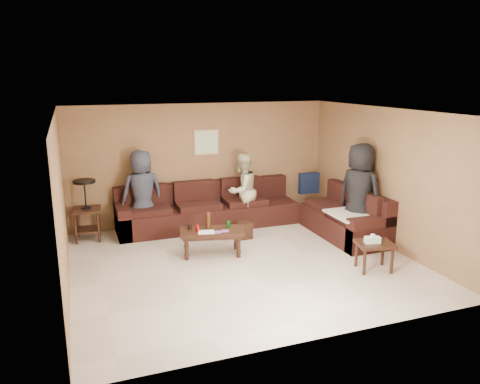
{
  "coord_description": "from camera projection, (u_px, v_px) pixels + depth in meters",
  "views": [
    {
      "loc": [
        -2.56,
        -6.84,
        3.03
      ],
      "look_at": [
        0.25,
        0.85,
        1.0
      ],
      "focal_mm": 35.0,
      "sensor_mm": 36.0,
      "label": 1
    }
  ],
  "objects": [
    {
      "name": "person_left",
      "position": [
        142.0,
        193.0,
        9.07
      ],
      "size": [
        0.89,
        0.64,
        1.68
      ],
      "primitive_type": "imported",
      "rotation": [
        0.0,
        0.0,
        3.28
      ],
      "color": "#2E313F",
      "rests_on": "ground"
    },
    {
      "name": "wall_art",
      "position": [
        206.0,
        142.0,
        9.7
      ],
      "size": [
        0.52,
        0.04,
        0.52
      ],
      "color": "tan",
      "rests_on": "ground"
    },
    {
      "name": "coffee_table",
      "position": [
        212.0,
        233.0,
        8.09
      ],
      "size": [
        1.18,
        0.77,
        0.73
      ],
      "rotation": [
        0.0,
        0.0,
        -0.23
      ],
      "color": "#321A10",
      "rests_on": "ground"
    },
    {
      "name": "person_middle",
      "position": [
        242.0,
        191.0,
        9.54
      ],
      "size": [
        0.93,
        0.87,
        1.53
      ],
      "primitive_type": "imported",
      "rotation": [
        0.0,
        0.0,
        3.65
      ],
      "color": "beige",
      "rests_on": "ground"
    },
    {
      "name": "waste_bin",
      "position": [
        244.0,
        230.0,
        8.98
      ],
      "size": [
        0.27,
        0.27,
        0.32
      ],
      "primitive_type": "cube",
      "rotation": [
        0.0,
        0.0,
        0.02
      ],
      "color": "#321A10",
      "rests_on": "ground"
    },
    {
      "name": "side_table_right",
      "position": [
        374.0,
        246.0,
        7.43
      ],
      "size": [
        0.65,
        0.57,
        0.61
      ],
      "rotation": [
        0.0,
        0.0,
        -0.22
      ],
      "color": "#321A10",
      "rests_on": "ground"
    },
    {
      "name": "room",
      "position": [
        244.0,
        165.0,
        7.42
      ],
      "size": [
        5.6,
        5.5,
        2.5
      ],
      "color": "beige",
      "rests_on": "ground"
    },
    {
      "name": "person_right",
      "position": [
        359.0,
        193.0,
        8.64
      ],
      "size": [
        0.88,
        1.06,
        1.86
      ],
      "primitive_type": "imported",
      "rotation": [
        0.0,
        0.0,
        1.94
      ],
      "color": "black",
      "rests_on": "ground"
    },
    {
      "name": "sectional_sofa",
      "position": [
        255.0,
        215.0,
        9.39
      ],
      "size": [
        4.65,
        2.9,
        0.97
      ],
      "color": "black",
      "rests_on": "ground"
    },
    {
      "name": "end_table_left",
      "position": [
        86.0,
        209.0,
        8.78
      ],
      "size": [
        0.55,
        0.55,
        1.16
      ],
      "rotation": [
        0.0,
        0.0,
        -0.09
      ],
      "color": "#321A10",
      "rests_on": "ground"
    }
  ]
}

